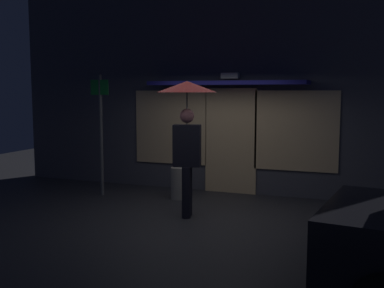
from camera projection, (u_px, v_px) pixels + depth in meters
name	position (u px, v px, depth m)	size (l,w,h in m)	color
ground_plane	(195.00, 219.00, 7.65)	(18.00, 18.00, 0.00)	#2D2D33
building_facade	(233.00, 86.00, 9.57)	(10.19, 1.00, 4.51)	#4C4C56
person_with_umbrella	(187.00, 116.00, 7.62)	(1.01, 1.01, 2.30)	black
street_sign_post	(101.00, 128.00, 9.27)	(0.40, 0.07, 2.46)	#595B60
sidewalk_bollard	(178.00, 183.00, 9.06)	(0.30, 0.30, 0.63)	#9E998E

